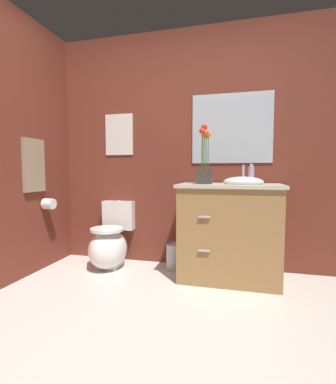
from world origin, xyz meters
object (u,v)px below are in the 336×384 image
Objects in this scene: vanity_cabinet at (229,231)px; trash_bin at (175,256)px; flower_vase at (204,164)px; wall_mirror at (232,128)px; wall_poster at (119,135)px; hanging_towel at (34,165)px; soap_bottle at (251,175)px; toilet at (110,244)px; toilet_paper_roll at (49,204)px.

trash_bin is at bearing 167.89° from vanity_cabinet.
flower_vase is 0.54m from wall_mirror.
hanging_towel is at bearing -137.16° from wall_poster.
trash_bin is 1.47m from wall_poster.
wall_poster is 1.23m from wall_mirror.
soap_bottle is (0.19, 0.11, 0.52)m from vanity_cabinet.
hanging_towel is at bearing -162.49° from trash_bin.
toilet is 1.25× the size of flower_vase.
toilet_paper_roll reaches higher than toilet.
flower_vase reaches higher than vanity_cabinet.
soap_bottle is 1.12m from trash_bin.
flower_vase is at bearing -25.80° from trash_bin.
vanity_cabinet reaches higher than toilet_paper_roll.
hanging_towel is 0.42m from toilet_paper_roll.
vanity_cabinet is 5.76× the size of soap_bottle.
wall_poster is (-0.69, 0.18, 1.29)m from trash_bin.
wall_poster reaches higher than toilet.
trash_bin is (-0.55, 0.12, -0.32)m from vanity_cabinet.
wall_poster is at bearing 161.86° from flower_vase.
toilet_paper_roll is at bearing -174.68° from vanity_cabinet.
flower_vase is (1.00, -0.06, 0.84)m from toilet.
toilet is 1.33× the size of hanging_towel.
toilet is 0.86× the size of wall_mirror.
soap_bottle reaches higher than toilet.
vanity_cabinet is at bearing 8.32° from flower_vase.
wall_poster is at bearing 180.00° from wall_mirror.
trash_bin is (-0.74, 0.01, -0.85)m from soap_bottle.
flower_vase is 1.01m from trash_bin.
wall_poster is 0.57× the size of wall_mirror.
wall_poster reaches higher than flower_vase.
wall_mirror is 1.54× the size of hanging_towel.
flower_vase reaches higher than toilet_paper_roll.
toilet_paper_roll is (-1.82, -0.46, -0.77)m from wall_mirror.
vanity_cabinet is 1.03m from wall_mirror.
wall_mirror reaches higher than soap_bottle.
hanging_towel is 4.73× the size of toilet_paper_roll.
flower_vase is 1.06× the size of hanging_towel.
wall_mirror reaches higher than toilet_paper_roll.
trash_bin is 1.41m from toilet_paper_roll.
wall_mirror is (0.55, 0.18, 1.31)m from trash_bin.
toilet reaches higher than trash_bin.
wall_poster is (-1.43, 0.19, 0.44)m from soap_bottle.
wall_mirror reaches higher than flower_vase.
wall_mirror is (1.23, 0.27, 1.21)m from toilet.
toilet is at bearing 18.50° from toilet_paper_roll.
flower_vase is at bearing -161.56° from soap_bottle.
toilet_paper_roll is (-1.59, -0.14, -0.41)m from flower_vase.
wall_mirror is 2.03m from toilet_paper_roll.
flower_vase is 1.22× the size of wall_poster.
hanging_towel is (-1.88, -0.30, 0.61)m from vanity_cabinet.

